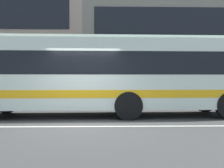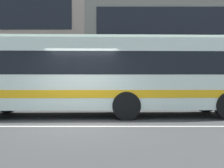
{
  "view_description": "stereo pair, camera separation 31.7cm",
  "coord_description": "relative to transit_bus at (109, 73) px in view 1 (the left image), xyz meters",
  "views": [
    {
      "loc": [
        0.73,
        -8.17,
        1.39
      ],
      "look_at": [
        1.0,
        2.57,
        1.25
      ],
      "focal_mm": 43.49,
      "sensor_mm": 36.0,
      "label": 1
    },
    {
      "loc": [
        1.04,
        -8.18,
        1.39
      ],
      "look_at": [
        1.0,
        2.57,
        1.25
      ],
      "focal_mm": 43.49,
      "sensor_mm": 36.0,
      "label": 2
    }
  ],
  "objects": [
    {
      "name": "apartment_block_right",
      "position": [
        8.4,
        11.94,
        2.94
      ],
      "size": [
        20.12,
        9.24,
        9.22
      ],
      "color": "gray",
      "rests_on": "ground_plane"
    },
    {
      "name": "transit_bus",
      "position": [
        0.0,
        0.0,
        0.0
      ],
      "size": [
        10.66,
        2.81,
        3.02
      ],
      "color": "silver",
      "rests_on": "ground_plane"
    },
    {
      "name": "ground_plane",
      "position": [
        -0.88,
        -2.45,
        -1.67
      ],
      "size": [
        160.0,
        160.0,
        0.0
      ],
      "primitive_type": "plane",
      "color": "#434241"
    },
    {
      "name": "lane_centre_line",
      "position": [
        -0.88,
        -2.45,
        -1.67
      ],
      "size": [
        60.0,
        0.16,
        0.01
      ],
      "primitive_type": "cube",
      "color": "silver",
      "rests_on": "ground_plane"
    }
  ]
}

